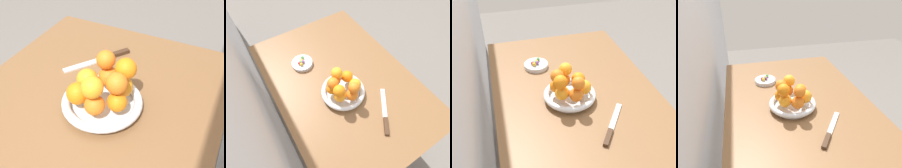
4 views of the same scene
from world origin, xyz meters
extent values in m
cube|color=brown|center=(0.00, 0.00, 0.72)|extent=(1.10, 0.76, 0.04)
cylinder|color=brown|center=(0.49, -0.32, 0.35)|extent=(0.05, 0.05, 0.70)
cylinder|color=brown|center=(0.49, 0.32, 0.35)|extent=(0.05, 0.05, 0.70)
cylinder|color=silver|center=(-0.09, 0.04, 0.75)|extent=(0.19, 0.19, 0.01)
torus|color=silver|center=(-0.09, 0.04, 0.77)|extent=(0.24, 0.24, 0.03)
cylinder|color=silver|center=(0.22, 0.14, 0.75)|extent=(0.13, 0.13, 0.02)
sphere|color=orange|center=(-0.05, -0.01, 0.81)|extent=(0.06, 0.06, 0.06)
sphere|color=orange|center=(-0.03, 0.05, 0.81)|extent=(0.06, 0.06, 0.06)
sphere|color=orange|center=(-0.07, 0.10, 0.81)|extent=(0.06, 0.06, 0.06)
sphere|color=orange|center=(-0.13, 0.09, 0.81)|extent=(0.06, 0.06, 0.06)
sphere|color=orange|center=(-0.15, 0.03, 0.81)|extent=(0.06, 0.06, 0.06)
sphere|color=orange|center=(-0.11, -0.02, 0.81)|extent=(0.06, 0.06, 0.06)
sphere|color=orange|center=(-0.13, 0.10, 0.87)|extent=(0.06, 0.06, 0.06)
sphere|color=orange|center=(-0.15, 0.02, 0.87)|extent=(0.06, 0.06, 0.06)
sphere|color=orange|center=(-0.03, 0.05, 0.87)|extent=(0.06, 0.06, 0.06)
sphere|color=orange|center=(-0.07, 0.10, 0.87)|extent=(0.06, 0.06, 0.06)
sphere|color=#472819|center=(0.22, 0.16, 0.77)|extent=(0.02, 0.02, 0.02)
sphere|color=#C6384C|center=(0.21, 0.16, 0.77)|extent=(0.02, 0.02, 0.02)
sphere|color=gold|center=(0.20, 0.15, 0.77)|extent=(0.02, 0.02, 0.02)
sphere|color=gold|center=(0.22, 0.14, 0.77)|extent=(0.02, 0.02, 0.02)
sphere|color=#4C9947|center=(0.21, 0.14, 0.77)|extent=(0.02, 0.02, 0.02)
sphere|color=#4C9947|center=(0.24, 0.12, 0.77)|extent=(0.02, 0.02, 0.02)
sphere|color=#8C4C99|center=(0.21, 0.14, 0.77)|extent=(0.02, 0.02, 0.02)
cube|color=#3F2819|center=(-0.36, -0.03, 0.75)|extent=(0.08, 0.07, 0.01)
cube|color=silver|center=(-0.25, -0.11, 0.74)|extent=(0.15, 0.12, 0.01)
camera|label=1|loc=(0.43, 0.33, 1.33)|focal=45.00mm
camera|label=2|loc=(-0.48, 0.33, 1.58)|focal=28.00mm
camera|label=3|loc=(-1.04, 0.33, 1.55)|focal=45.00mm
camera|label=4|loc=(-0.98, 0.27, 1.38)|focal=35.00mm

